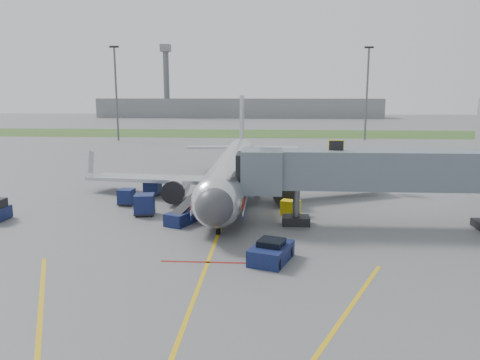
# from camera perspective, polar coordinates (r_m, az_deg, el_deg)

# --- Properties ---
(ground) EXTENTS (400.00, 400.00, 0.00)m
(ground) POSITION_cam_1_polar(r_m,az_deg,el_deg) (33.81, -3.04, -7.60)
(ground) COLOR #565659
(ground) RESTS_ON ground
(grass_strip) EXTENTS (300.00, 25.00, 0.01)m
(grass_strip) POSITION_cam_1_polar(r_m,az_deg,el_deg) (122.39, 1.97, 5.69)
(grass_strip) COLOR #2D4C1E
(grass_strip) RESTS_ON ground
(apron_markings) EXTENTS (21.52, 50.00, 0.01)m
(apron_markings) POSITION_cam_1_polar(r_m,az_deg,el_deg) (26.94, -4.94, -12.50)
(apron_markings) COLOR gold
(apron_markings) RESTS_ON ground
(airliner) EXTENTS (32.10, 35.67, 10.25)m
(airliner) POSITION_cam_1_polar(r_m,az_deg,el_deg) (47.94, -0.91, 1.12)
(airliner) COLOR silver
(airliner) RESTS_ON ground
(jet_bridge) EXTENTS (25.30, 4.00, 6.90)m
(jet_bridge) POSITION_cam_1_polar(r_m,az_deg,el_deg) (38.44, 17.23, 1.02)
(jet_bridge) COLOR slate
(jet_bridge) RESTS_ON ground
(light_mast_left) EXTENTS (2.00, 0.44, 20.40)m
(light_mast_left) POSITION_cam_1_polar(r_m,az_deg,el_deg) (107.37, -14.86, 10.41)
(light_mast_left) COLOR #595B60
(light_mast_left) RESTS_ON ground
(light_mast_right) EXTENTS (2.00, 0.44, 20.40)m
(light_mast_right) POSITION_cam_1_polar(r_m,az_deg,el_deg) (108.94, 15.22, 10.39)
(light_mast_right) COLOR #595B60
(light_mast_right) RESTS_ON ground
(distant_terminal) EXTENTS (120.00, 14.00, 8.00)m
(distant_terminal) POSITION_cam_1_polar(r_m,az_deg,el_deg) (202.46, -0.15, 8.79)
(distant_terminal) COLOR slate
(distant_terminal) RESTS_ON ground
(control_tower) EXTENTS (4.00, 4.00, 30.00)m
(control_tower) POSITION_cam_1_polar(r_m,az_deg,el_deg) (201.82, -8.98, 12.44)
(control_tower) COLOR #595B60
(control_tower) RESTS_ON ground
(pushback_tug) EXTENTS (3.09, 3.92, 1.43)m
(pushback_tug) POSITION_cam_1_polar(r_m,az_deg,el_deg) (30.08, 3.82, -8.76)
(pushback_tug) COLOR #0D0F3D
(pushback_tug) RESTS_ON ground
(baggage_cart_a) EXTENTS (1.53, 1.53, 1.54)m
(baggage_cart_a) POSITION_cam_1_polar(r_m,az_deg,el_deg) (45.76, -13.67, -2.02)
(baggage_cart_a) COLOR #0D0F3D
(baggage_cart_a) RESTS_ON ground
(baggage_cart_b) EXTENTS (1.75, 1.75, 1.73)m
(baggage_cart_b) POSITION_cam_1_polar(r_m,az_deg,el_deg) (49.46, -10.61, -0.84)
(baggage_cart_b) COLOR #0D0F3D
(baggage_cart_b) RESTS_ON ground
(baggage_cart_c) EXTENTS (1.94, 1.94, 1.85)m
(baggage_cart_c) POSITION_cam_1_polar(r_m,az_deg,el_deg) (41.63, -11.57, -2.95)
(baggage_cart_c) COLOR #0D0F3D
(baggage_cart_c) RESTS_ON ground
(belt_loader) EXTENTS (3.20, 5.03, 2.40)m
(belt_loader) POSITION_cam_1_polar(r_m,az_deg,el_deg) (39.05, -6.58, -4.23)
(belt_loader) COLOR #0D0F3D
(belt_loader) RESTS_ON ground
(ground_power_cart) EXTENTS (1.88, 1.52, 1.30)m
(ground_power_cart) POSITION_cam_1_polar(r_m,az_deg,el_deg) (41.13, 6.19, -3.39)
(ground_power_cart) COLOR yellow
(ground_power_cart) RESTS_ON ground
(ramp_worker) EXTENTS (0.67, 0.54, 1.60)m
(ramp_worker) POSITION_cam_1_polar(r_m,az_deg,el_deg) (45.64, -4.99, -1.77)
(ramp_worker) COLOR #B8E71B
(ramp_worker) RESTS_ON ground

